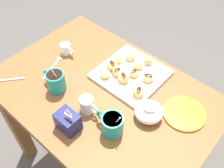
# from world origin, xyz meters

# --- Properties ---
(ground_plane) EXTENTS (8.00, 8.00, 0.00)m
(ground_plane) POSITION_xyz_m (0.00, 0.00, 0.00)
(ground_plane) COLOR #514C47
(dining_table) EXTENTS (1.00, 0.68, 0.74)m
(dining_table) POSITION_xyz_m (0.00, 0.00, 0.59)
(dining_table) COLOR brown
(dining_table) RESTS_ON ground_plane
(pastry_plate_square) EXTENTS (0.29, 0.29, 0.02)m
(pastry_plate_square) POSITION_xyz_m (-0.03, -0.16, 0.75)
(pastry_plate_square) COLOR white
(pastry_plate_square) RESTS_ON dining_table
(coffee_mug_teal_left) EXTENTS (0.12, 0.09, 0.13)m
(coffee_mug_teal_left) POSITION_xyz_m (-0.16, 0.12, 0.79)
(coffee_mug_teal_left) COLOR teal
(coffee_mug_teal_left) RESTS_ON dining_table
(coffee_mug_teal_right) EXTENTS (0.12, 0.08, 0.14)m
(coffee_mug_teal_right) POSITION_xyz_m (0.17, 0.12, 0.79)
(coffee_mug_teal_right) COLOR teal
(coffee_mug_teal_right) RESTS_ON dining_table
(cream_pitcher_white) EXTENTS (0.10, 0.06, 0.07)m
(cream_pitcher_white) POSITION_xyz_m (-0.02, 0.11, 0.78)
(cream_pitcher_white) COLOR white
(cream_pitcher_white) RESTS_ON dining_table
(sugar_caddy) EXTENTS (0.09, 0.07, 0.11)m
(sugar_caddy) POSITION_xyz_m (-0.02, 0.22, 0.78)
(sugar_caddy) COLOR #191E51
(sugar_caddy) RESTS_ON dining_table
(ice_cream_bowl) EXTENTS (0.12, 0.12, 0.09)m
(ice_cream_bowl) POSITION_xyz_m (-0.23, -0.03, 0.78)
(ice_cream_bowl) COLOR white
(ice_cream_bowl) RESTS_ON dining_table
(chocolate_sauce_pitcher) EXTENTS (0.09, 0.05, 0.06)m
(chocolate_sauce_pitcher) POSITION_xyz_m (0.31, -0.07, 0.77)
(chocolate_sauce_pitcher) COLOR white
(chocolate_sauce_pitcher) RESTS_ON dining_table
(saucer_orange_left) EXTENTS (0.18, 0.18, 0.01)m
(saucer_orange_left) POSITION_xyz_m (-0.33, -0.14, 0.75)
(saucer_orange_left) COLOR orange
(saucer_orange_left) RESTS_ON dining_table
(loose_spoon_near_saucer) EXTENTS (0.07, 0.15, 0.01)m
(loose_spoon_near_saucer) POSITION_xyz_m (0.29, 0.04, 0.75)
(loose_spoon_near_saucer) COLOR silver
(loose_spoon_near_saucer) RESTS_ON dining_table
(loose_spoon_by_plate) EXTENTS (0.11, 0.13, 0.01)m
(loose_spoon_by_plate) POSITION_xyz_m (0.39, 0.26, 0.75)
(loose_spoon_by_plate) COLOR silver
(loose_spoon_by_plate) RESTS_ON dining_table
(beignet_0) EXTENTS (0.06, 0.06, 0.04)m
(beignet_0) POSITION_xyz_m (-0.14, -0.08, 0.78)
(beignet_0) COLOR #E5B260
(beignet_0) RESTS_ON pastry_plate_square
(chocolate_drizzle_0) EXTENTS (0.03, 0.04, 0.00)m
(chocolate_drizzle_0) POSITION_xyz_m (-0.14, -0.08, 0.80)
(chocolate_drizzle_0) COLOR #381E11
(chocolate_drizzle_0) RESTS_ON beignet_0
(beignet_1) EXTENTS (0.05, 0.05, 0.03)m
(beignet_1) POSITION_xyz_m (-0.05, -0.16, 0.77)
(beignet_1) COLOR #E5B260
(beignet_1) RESTS_ON pastry_plate_square
(chocolate_drizzle_1) EXTENTS (0.02, 0.03, 0.00)m
(chocolate_drizzle_1) POSITION_xyz_m (-0.05, -0.16, 0.79)
(chocolate_drizzle_1) COLOR #381E11
(chocolate_drizzle_1) RESTS_ON beignet_1
(beignet_2) EXTENTS (0.07, 0.07, 0.03)m
(beignet_2) POSITION_xyz_m (0.03, -0.23, 0.78)
(beignet_2) COLOR #E5B260
(beignet_2) RESTS_ON pastry_plate_square
(beignet_3) EXTENTS (0.07, 0.07, 0.04)m
(beignet_3) POSITION_xyz_m (-0.04, -0.10, 0.78)
(beignet_3) COLOR #E5B260
(beignet_3) RESTS_ON pastry_plate_square
(chocolate_drizzle_3) EXTENTS (0.04, 0.04, 0.00)m
(chocolate_drizzle_3) POSITION_xyz_m (-0.04, -0.10, 0.80)
(chocolate_drizzle_3) COLOR #381E11
(chocolate_drizzle_3) RESTS_ON beignet_3
(beignet_4) EXTENTS (0.07, 0.07, 0.03)m
(beignet_4) POSITION_xyz_m (-0.03, -0.21, 0.77)
(beignet_4) COLOR #E5B260
(beignet_4) RESTS_ON pastry_plate_square
(beignet_5) EXTENTS (0.07, 0.07, 0.03)m
(beignet_5) POSITION_xyz_m (0.01, -0.11, 0.77)
(beignet_5) COLOR #E5B260
(beignet_5) RESTS_ON pastry_plate_square
(chocolate_drizzle_5) EXTENTS (0.02, 0.04, 0.00)m
(chocolate_drizzle_5) POSITION_xyz_m (0.01, -0.11, 0.79)
(chocolate_drizzle_5) COLOR #381E11
(chocolate_drizzle_5) RESTS_ON beignet_5
(beignet_6) EXTENTS (0.07, 0.07, 0.03)m
(beignet_6) POSITION_xyz_m (-0.12, -0.18, 0.77)
(beignet_6) COLOR #E5B260
(beignet_6) RESTS_ON pastry_plate_square
(chocolate_drizzle_6) EXTENTS (0.04, 0.03, 0.00)m
(chocolate_drizzle_6) POSITION_xyz_m (-0.12, -0.18, 0.79)
(chocolate_drizzle_6) COLOR #381E11
(chocolate_drizzle_6) RESTS_ON beignet_6
(beignet_7) EXTENTS (0.08, 0.08, 0.04)m
(beignet_7) POSITION_xyz_m (0.05, -0.12, 0.78)
(beignet_7) COLOR #E5B260
(beignet_7) RESTS_ON pastry_plate_square
(chocolate_drizzle_7) EXTENTS (0.04, 0.03, 0.00)m
(chocolate_drizzle_7) POSITION_xyz_m (0.05, -0.12, 0.80)
(chocolate_drizzle_7) COLOR #381E11
(chocolate_drizzle_7) RESTS_ON beignet_7
(beignet_8) EXTENTS (0.05, 0.05, 0.03)m
(beignet_8) POSITION_xyz_m (0.06, -0.18, 0.77)
(beignet_8) COLOR #E5B260
(beignet_8) RESTS_ON pastry_plate_square
(beignet_9) EXTENTS (0.06, 0.05, 0.04)m
(beignet_9) POSITION_xyz_m (-0.05, -0.27, 0.78)
(beignet_9) COLOR #E5B260
(beignet_9) RESTS_ON pastry_plate_square
(beignet_10) EXTENTS (0.06, 0.07, 0.03)m
(beignet_10) POSITION_xyz_m (0.04, -0.06, 0.77)
(beignet_10) COLOR #E5B260
(beignet_10) RESTS_ON pastry_plate_square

